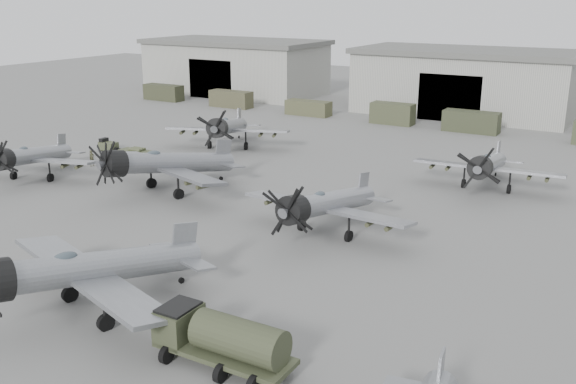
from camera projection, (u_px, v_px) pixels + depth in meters
The scene contains 17 objects.
ground at pixel (157, 275), 37.15m from camera, with size 220.00×220.00×0.00m, color slate.
hangar_left at pixel (235, 66), 105.35m from camera, with size 29.00×14.80×8.70m.
hangar_center at pixel (465, 82), 86.81m from camera, with size 29.00×14.80×8.70m.
support_truck_0 at pixel (164, 92), 98.99m from camera, with size 6.47×2.20×2.40m, color #363925.
support_truck_1 at pixel (231, 99), 92.76m from camera, with size 6.44×2.20×2.37m, color #47462E.
support_truck_2 at pixel (308, 108), 86.57m from camera, with size 6.21×2.20×1.98m, color #4A4B31.
support_truck_3 at pixel (392, 114), 80.57m from camera, with size 5.41×2.20×2.64m, color #40442C.
support_truck_4 at pixel (471, 122), 75.76m from camera, with size 6.53×2.20×2.49m, color #373C27.
aircraft_near_1 at pixel (80, 271), 31.71m from camera, with size 13.57×12.21×5.43m.
aircraft_mid_0 at pixel (29, 157), 55.47m from camera, with size 11.87×10.69×4.77m.
aircraft_mid_1 at pixel (162, 164), 51.77m from camera, with size 13.81×12.43×5.52m.
aircraft_mid_2 at pixel (324, 204), 42.54m from camera, with size 12.31×11.08×4.92m.
aircraft_far_0 at pixel (227, 127), 66.90m from camera, with size 12.85×11.62×5.22m.
aircraft_far_1 at pixel (488, 165), 52.58m from camera, with size 12.18×10.96×4.86m.
fuel_tanker at pixel (222, 337), 27.63m from camera, with size 6.41×2.97×2.46m.
tug_trailer at pixel (119, 148), 65.86m from camera, with size 6.83×1.52×1.37m.
ground_crew at pixel (92, 158), 60.67m from camera, with size 0.56×0.37×1.54m, color #40402A.
Camera 1 is at (23.93, -25.45, 15.50)m, focal length 40.00 mm.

